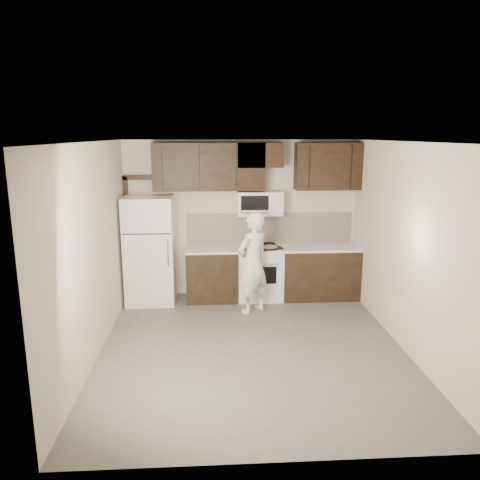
{
  "coord_description": "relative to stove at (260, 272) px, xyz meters",
  "views": [
    {
      "loc": [
        -0.51,
        -5.76,
        2.79
      ],
      "look_at": [
        -0.1,
        0.9,
        1.28
      ],
      "focal_mm": 35.0,
      "sensor_mm": 36.0,
      "label": 1
    }
  ],
  "objects": [
    {
      "name": "back_wall",
      "position": [
        -0.3,
        0.31,
        0.89
      ],
      "size": [
        4.0,
        0.0,
        4.0
      ],
      "primitive_type": "plane",
      "rotation": [
        1.57,
        0.0,
        0.0
      ],
      "color": "beige",
      "rests_on": "ground"
    },
    {
      "name": "floor",
      "position": [
        -0.3,
        -1.94,
        -0.46
      ],
      "size": [
        4.5,
        4.5,
        0.0
      ],
      "primitive_type": "plane",
      "color": "#565350",
      "rests_on": "ground"
    },
    {
      "name": "counter_run",
      "position": [
        0.3,
        0.0,
        -0.0
      ],
      "size": [
        2.95,
        0.64,
        0.91
      ],
      "color": "black",
      "rests_on": "floor"
    },
    {
      "name": "stove",
      "position": [
        0.0,
        0.0,
        0.0
      ],
      "size": [
        0.76,
        0.66,
        0.94
      ],
      "color": "silver",
      "rests_on": "floor"
    },
    {
      "name": "pizza",
      "position": [
        0.16,
        -0.11,
        0.48
      ],
      "size": [
        0.33,
        0.33,
        0.02
      ],
      "primitive_type": "cylinder",
      "rotation": [
        0.0,
        0.0,
        0.34
      ],
      "color": "tan",
      "rests_on": "baking_tray"
    },
    {
      "name": "saucepan",
      "position": [
        -0.18,
        0.15,
        0.52
      ],
      "size": [
        0.3,
        0.18,
        0.17
      ],
      "color": "silver",
      "rests_on": "stove"
    },
    {
      "name": "microwave",
      "position": [
        -0.0,
        0.12,
        1.19
      ],
      "size": [
        0.76,
        0.42,
        0.4
      ],
      "color": "silver",
      "rests_on": "upper_cabinets"
    },
    {
      "name": "baking_tray",
      "position": [
        0.16,
        -0.11,
        0.46
      ],
      "size": [
        0.45,
        0.39,
        0.02
      ],
      "primitive_type": "cube",
      "rotation": [
        0.0,
        0.0,
        0.34
      ],
      "color": "black",
      "rests_on": "counter_run"
    },
    {
      "name": "refrigerator",
      "position": [
        -1.85,
        -0.05,
        0.44
      ],
      "size": [
        0.8,
        0.76,
        1.8
      ],
      "color": "silver",
      "rests_on": "floor"
    },
    {
      "name": "backsplash",
      "position": [
        0.2,
        0.3,
        0.72
      ],
      "size": [
        2.9,
        0.02,
        0.54
      ],
      "primitive_type": "cube",
      "color": "white",
      "rests_on": "counter_run"
    },
    {
      "name": "door_trim",
      "position": [
        -2.22,
        0.27,
        0.79
      ],
      "size": [
        0.5,
        0.08,
        2.12
      ],
      "color": "black",
      "rests_on": "floor"
    },
    {
      "name": "person",
      "position": [
        -0.18,
        -0.63,
        0.35
      ],
      "size": [
        0.71,
        0.68,
        1.63
      ],
      "primitive_type": "imported",
      "rotation": [
        0.0,
        0.0,
        3.84
      ],
      "color": "white",
      "rests_on": "floor"
    },
    {
      "name": "upper_cabinets",
      "position": [
        -0.09,
        0.14,
        1.82
      ],
      "size": [
        3.48,
        0.35,
        0.78
      ],
      "color": "black",
      "rests_on": "back_wall"
    },
    {
      "name": "ceiling",
      "position": [
        -0.3,
        -1.94,
        2.24
      ],
      "size": [
        4.5,
        4.5,
        0.0
      ],
      "primitive_type": "plane",
      "rotation": [
        3.14,
        0.0,
        0.0
      ],
      "color": "white",
      "rests_on": "back_wall"
    }
  ]
}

